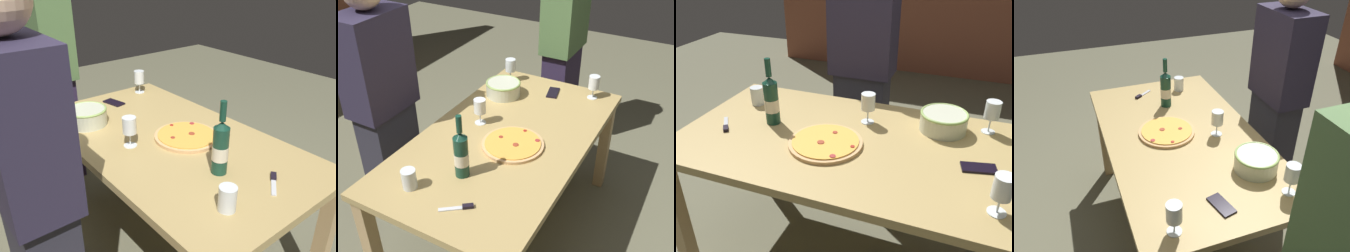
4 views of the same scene
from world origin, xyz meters
The scene contains 12 objects.
ground_plane centered at (0.00, 0.00, 0.00)m, with size 8.00×8.00×0.00m, color #66654D.
dining_table centered at (0.00, 0.00, 0.66)m, with size 1.60×0.90×0.75m.
pizza centered at (-0.06, -0.08, 0.76)m, with size 0.34×0.34×0.03m.
serving_bowl centered at (0.43, 0.26, 0.80)m, with size 0.23×0.23×0.10m.
wine_bottle centered at (-0.40, 0.03, 0.88)m, with size 0.07×0.07×0.34m.
wine_glass_near_pizza centered at (0.05, 0.20, 0.86)m, with size 0.07×0.07×0.16m.
wine_glass_by_bottle centered at (0.68, -0.28, 0.86)m, with size 0.07×0.07×0.16m.
wine_glass_far_left centered at (0.64, 0.32, 0.87)m, with size 0.07×0.07×0.16m.
cup_amber centered at (-0.60, 0.19, 0.80)m, with size 0.07×0.07×0.10m, color white.
cell_phone centered at (0.61, -0.03, 0.76)m, with size 0.07×0.14×0.01m, color black.
pizza_knife centered at (-0.60, -0.10, 0.76)m, with size 0.11×0.14×0.02m.
person_guest_left centered at (-0.16, 0.77, 0.82)m, with size 0.40×0.24×1.63m.
Camera 3 is at (0.51, -1.35, 1.61)m, focal length 37.61 mm.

